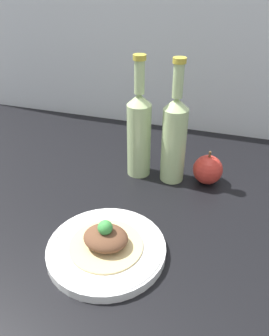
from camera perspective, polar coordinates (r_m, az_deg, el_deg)
ground_plane at (r=73.23cm, az=4.86°, el=-11.64°), size 180.00×110.00×4.00cm
wall_backsplash at (r=106.65cm, az=13.73°, el=26.57°), size 180.00×3.00×80.00cm
plate at (r=66.01cm, az=-4.91°, el=-13.76°), size 23.23×23.23×2.24cm
plated_food at (r=64.26cm, az=-5.01°, el=-12.20°), size 14.39×14.39×6.13cm
cider_bottle_left at (r=83.76cm, az=0.79°, el=6.29°), size 6.19×6.19×31.31cm
cider_bottle_right at (r=81.80cm, az=6.93°, el=5.39°), size 6.19×6.19×31.31cm
apple at (r=85.77cm, az=12.64°, el=-0.28°), size 7.57×7.57×9.01cm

